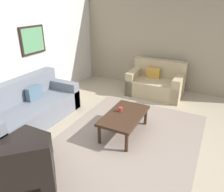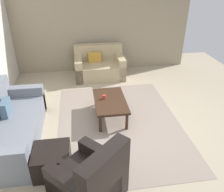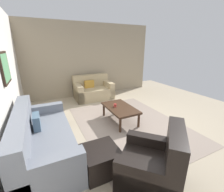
{
  "view_description": "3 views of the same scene",
  "coord_description": "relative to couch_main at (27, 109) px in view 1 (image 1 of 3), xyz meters",
  "views": [
    {
      "loc": [
        -2.97,
        -1.23,
        2.33
      ],
      "look_at": [
        0.05,
        0.3,
        0.83
      ],
      "focal_mm": 34.49,
      "sensor_mm": 36.0,
      "label": 1
    },
    {
      "loc": [
        -3.81,
        0.71,
        2.79
      ],
      "look_at": [
        -0.06,
        0.15,
        0.67
      ],
      "focal_mm": 36.84,
      "sensor_mm": 36.0,
      "label": 2
    },
    {
      "loc": [
        -2.95,
        1.94,
        1.93
      ],
      "look_at": [
        0.03,
        0.49,
        0.83
      ],
      "focal_mm": 24.12,
      "sensor_mm": 36.0,
      "label": 3
    }
  ],
  "objects": [
    {
      "name": "rear_partition",
      "position": [
        0.27,
        0.51,
        1.1
      ],
      "size": [
        6.0,
        0.12,
        2.8
      ],
      "primitive_type": "cube",
      "color": "silver",
      "rests_on": "ground_plane"
    },
    {
      "name": "stone_feature_panel",
      "position": [
        3.27,
        -2.09,
        1.1
      ],
      "size": [
        0.12,
        5.2,
        2.8
      ],
      "primitive_type": "cube",
      "color": "gray",
      "rests_on": "ground_plane"
    },
    {
      "name": "cup",
      "position": [
        0.59,
        -1.84,
        0.16
      ],
      "size": [
        0.08,
        0.08,
        0.08
      ],
      "primitive_type": "cylinder",
      "color": "#B2332D",
      "rests_on": "coffee_table"
    },
    {
      "name": "coffee_table",
      "position": [
        0.53,
        -1.95,
        0.06
      ],
      "size": [
        1.1,
        0.64,
        0.41
      ],
      "color": "#382316",
      "rests_on": "ground_plane"
    },
    {
      "name": "armchair_leather",
      "position": [
        -1.43,
        -1.43,
        0.01
      ],
      "size": [
        1.13,
        1.13,
        0.95
      ],
      "color": "black",
      "rests_on": "ground_plane"
    },
    {
      "name": "couch_main",
      "position": [
        0.0,
        0.0,
        0.0
      ],
      "size": [
        2.16,
        0.92,
        0.88
      ],
      "color": "slate",
      "rests_on": "ground_plane"
    },
    {
      "name": "couch_loveseat",
      "position": [
        2.71,
        -1.94,
        0.0
      ],
      "size": [
        0.92,
        1.39,
        0.88
      ],
      "color": "tan",
      "rests_on": "ground_plane"
    },
    {
      "name": "ottoman",
      "position": [
        -0.83,
        -0.85,
        -0.1
      ],
      "size": [
        0.56,
        0.56,
        0.4
      ],
      "primitive_type": "cube",
      "color": "black",
      "rests_on": "ground_plane"
    },
    {
      "name": "ground_plane",
      "position": [
        0.27,
        -2.09,
        -0.3
      ],
      "size": [
        8.0,
        8.0,
        0.0
      ],
      "primitive_type": "plane",
      "color": "tan"
    },
    {
      "name": "area_rug",
      "position": [
        0.27,
        -2.09,
        -0.29
      ],
      "size": [
        3.31,
        2.45,
        0.01
      ],
      "primitive_type": "cube",
      "color": "gray",
      "rests_on": "ground_plane"
    },
    {
      "name": "framed_artwork",
      "position": [
        0.82,
        0.42,
        1.24
      ],
      "size": [
        0.67,
        0.04,
        0.6
      ],
      "color": "black"
    }
  ]
}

